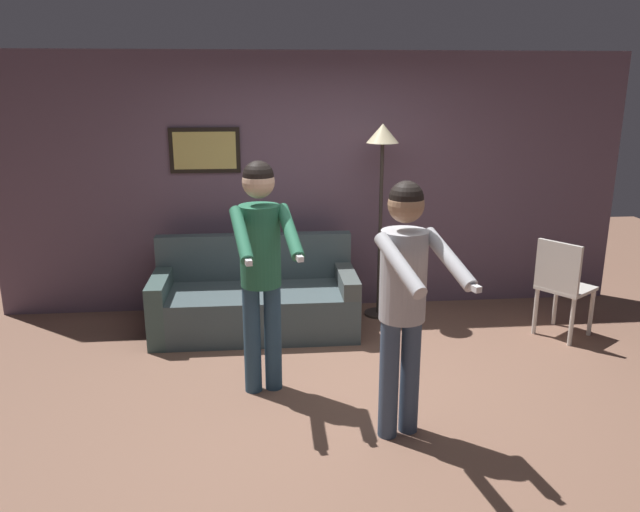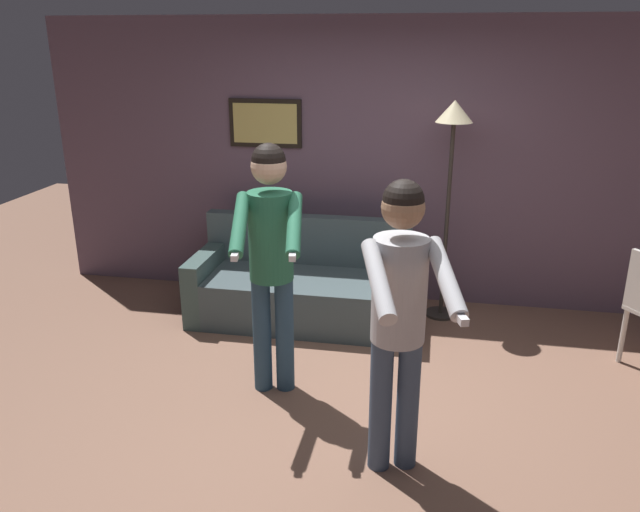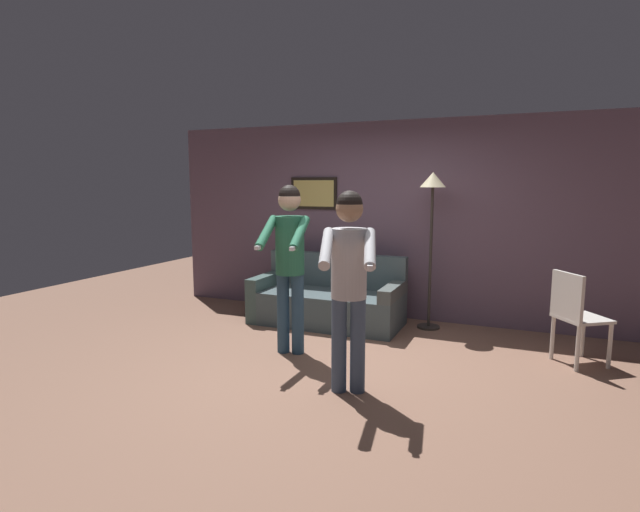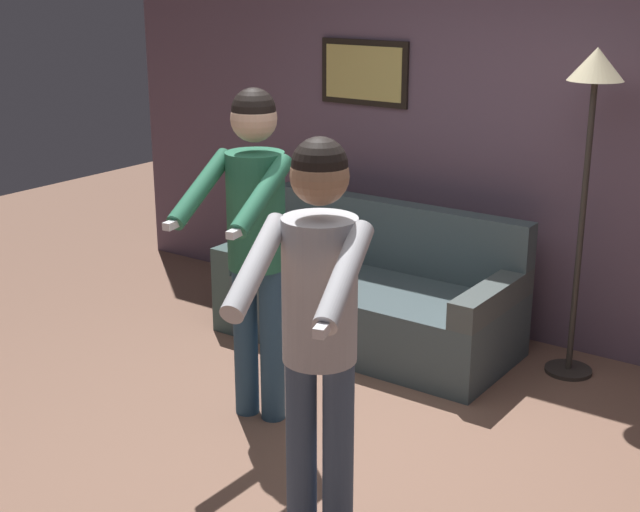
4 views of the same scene
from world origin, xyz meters
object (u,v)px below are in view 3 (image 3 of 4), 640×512
Objects in this scene: person_standing_left at (289,252)px; dining_chair_distant at (575,313)px; torchiere_lamp at (432,202)px; couch at (328,302)px; person_standing_right at (349,272)px.

dining_chair_distant is at bearing 16.24° from person_standing_left.
person_standing_left is at bearing -127.64° from torchiere_lamp.
dining_chair_distant is at bearing -8.94° from couch.
torchiere_lamp is at bearing 12.86° from couch.
couch is at bearing 171.06° from dining_chair_distant.
dining_chair_distant is at bearing -24.94° from torchiere_lamp.
dining_chair_distant is (1.83, 1.51, -0.52)m from person_standing_right.
person_standing_left reaches higher than person_standing_right.
person_standing_left is 1.03× the size of person_standing_right.
torchiere_lamp is 1.98m from person_standing_left.
torchiere_lamp is at bearing 52.36° from person_standing_left.
couch is at bearing 93.30° from person_standing_left.
person_standing_right reaches higher than dining_chair_distant.
dining_chair_distant is (2.73, 0.80, -0.56)m from person_standing_left.
couch is 0.99× the size of torchiere_lamp.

